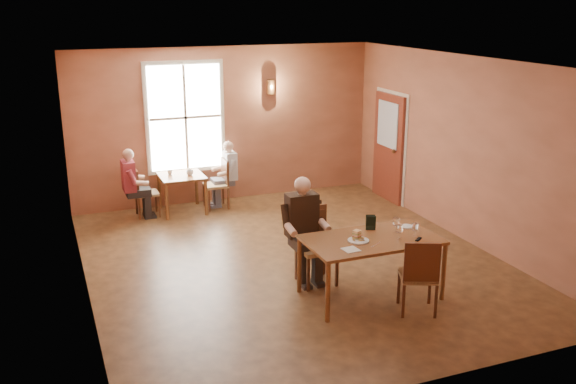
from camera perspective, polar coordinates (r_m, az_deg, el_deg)
name	(u,v)px	position (r m, az deg, el deg)	size (l,w,h in m)	color
ground	(293,261)	(9.84, 0.43, -6.18)	(6.00, 7.00, 0.01)	brown
wall_back	(226,125)	(12.60, -5.56, 5.98)	(6.00, 0.04, 3.00)	brown
wall_front	(428,249)	(6.40, 12.31, -5.00)	(6.00, 0.04, 3.00)	brown
wall_left	(78,187)	(8.73, -18.13, 0.40)	(0.04, 7.00, 3.00)	brown
wall_right	(464,149)	(10.82, 15.38, 3.68)	(0.04, 7.00, 3.00)	brown
ceiling	(293,62)	(9.10, 0.47, 11.50)	(6.00, 7.00, 0.04)	white
window	(185,118)	(12.32, -9.12, 6.56)	(1.36, 0.10, 1.96)	white
door	(388,148)	(12.75, 8.88, 3.92)	(0.12, 1.04, 2.10)	maroon
wall_sconce	(271,87)	(12.67, -1.56, 9.32)	(0.16, 0.16, 0.28)	brown
main_table	(371,267)	(8.66, 7.35, -6.66)	(1.76, 0.99, 0.82)	brown
chair_diner_main	(316,247)	(8.94, 2.55, -4.89)	(0.48, 0.48, 1.08)	brown
diner_main	(318,235)	(8.85, 2.64, -3.88)	(0.57, 0.57, 1.43)	#382017
chair_empty	(418,274)	(8.33, 11.48, -7.18)	(0.44, 0.44, 1.00)	brown
plate_food	(358,240)	(8.38, 6.27, -4.26)	(0.28, 0.28, 0.04)	white
sandwich	(357,236)	(8.42, 6.14, -3.88)	(0.09, 0.09, 0.11)	tan
goblet_a	(396,224)	(8.75, 9.57, -2.85)	(0.09, 0.09, 0.21)	white
goblet_b	(415,229)	(8.63, 11.21, -3.27)	(0.08, 0.08, 0.20)	white
goblet_c	(399,231)	(8.51, 9.86, -3.45)	(0.09, 0.09, 0.21)	white
menu_stand	(371,223)	(8.78, 7.37, -2.71)	(0.13, 0.06, 0.21)	black
knife	(376,245)	(8.30, 7.83, -4.65)	(0.22, 0.02, 0.00)	white
napkin	(351,250)	(8.10, 5.60, -5.12)	(0.19, 0.19, 0.01)	silver
side_plate	(407,226)	(9.00, 10.51, -3.03)	(0.19, 0.19, 0.01)	silver
sunglasses	(418,239)	(8.55, 11.51, -4.13)	(0.14, 0.04, 0.02)	black
second_table	(182,193)	(12.15, -9.38, -0.12)	(0.80, 0.80, 0.71)	brown
chair_diner_white	(216,184)	(12.27, -6.44, 0.72)	(0.42, 0.42, 0.94)	#4C2E19
diner_white	(217,177)	(12.24, -6.33, 1.36)	(0.49, 0.49, 1.22)	white
chair_diner_maroon	(147,192)	(12.02, -12.43, -0.01)	(0.40, 0.40, 0.90)	#40230D
diner_maroon	(145,183)	(11.96, -12.62, 0.80)	(0.50, 0.50, 1.26)	#54181F
cup_a	(190,173)	(12.02, -8.71, 1.72)	(0.13, 0.13, 0.10)	white
cup_b	(170,173)	(12.10, -10.47, 1.71)	(0.10, 0.10, 0.09)	white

